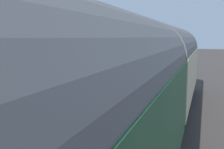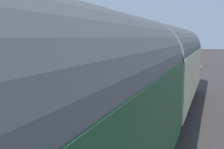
% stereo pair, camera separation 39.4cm
% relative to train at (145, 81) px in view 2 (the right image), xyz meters
% --- Properties ---
extents(ground_plane, '(160.00, 160.00, 0.00)m').
position_rel_train_xyz_m(ground_plane, '(1.61, 0.90, -2.22)').
color(ground_plane, '#383330').
extents(platform, '(32.00, 5.56, 0.93)m').
position_rel_train_xyz_m(platform, '(1.61, 4.68, -1.76)').
color(platform, gray).
rests_on(platform, ground).
extents(platform_edge_coping, '(32.00, 0.36, 0.02)m').
position_rel_train_xyz_m(platform_edge_coping, '(1.61, 2.08, -1.29)').
color(platform_edge_coping, beige).
rests_on(platform_edge_coping, platform).
extents(rail_near, '(52.00, 0.08, 0.14)m').
position_rel_train_xyz_m(rail_near, '(1.61, -0.72, -2.15)').
color(rail_near, gray).
rests_on(rail_near, ground).
extents(rail_far, '(52.00, 0.08, 0.14)m').
position_rel_train_xyz_m(rail_far, '(1.61, 0.72, -2.15)').
color(rail_far, gray).
rests_on(rail_far, ground).
extents(train, '(21.24, 2.73, 4.32)m').
position_rel_train_xyz_m(train, '(0.00, 0.00, 0.00)').
color(train, black).
rests_on(train, ground).
extents(station_building, '(8.49, 4.42, 5.63)m').
position_rel_train_xyz_m(station_building, '(0.73, 5.68, 0.16)').
color(station_building, white).
rests_on(station_building, platform).
extents(bench_by_lamp, '(1.41, 0.47, 0.88)m').
position_rel_train_xyz_m(bench_by_lamp, '(11.27, 4.12, -0.82)').
color(bench_by_lamp, brown).
rests_on(bench_by_lamp, platform).
extents(bench_near_building, '(1.41, 0.48, 0.88)m').
position_rel_train_xyz_m(bench_near_building, '(8.56, 4.03, -0.82)').
color(bench_near_building, brown).
rests_on(bench_near_building, platform).
extents(planter_under_sign, '(0.72, 0.72, 1.04)m').
position_rel_train_xyz_m(planter_under_sign, '(-0.71, 2.47, -0.74)').
color(planter_under_sign, '#9E5138').
rests_on(planter_under_sign, platform).
extents(planter_corner_building, '(0.54, 0.54, 0.91)m').
position_rel_train_xyz_m(planter_corner_building, '(1.61, 2.64, -0.82)').
color(planter_corner_building, '#9E5138').
rests_on(planter_corner_building, platform).
extents(planter_edge_near, '(0.44, 0.44, 0.76)m').
position_rel_train_xyz_m(planter_edge_near, '(11.36, 5.77, -0.92)').
color(planter_edge_near, teal).
rests_on(planter_edge_near, platform).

